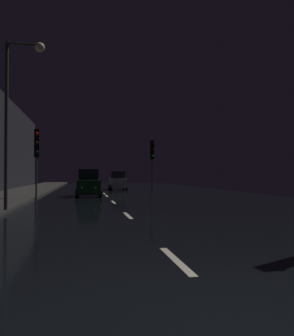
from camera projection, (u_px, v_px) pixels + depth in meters
ground at (106, 195)px, 27.74m from camera, size 26.90×84.00×0.02m
sidewalk_left at (13, 195)px, 26.40m from camera, size 4.40×84.00×0.15m
lane_centerline at (115, 204)px, 19.45m from camera, size 0.16×25.75×0.01m
traffic_light_far_left at (37, 148)px, 22.81m from camera, size 0.38×0.48×4.77m
traffic_light_far_right at (152, 154)px, 33.73m from camera, size 0.38×0.49×5.12m
streetlamp_overhead at (17, 99)px, 14.90m from camera, size 1.70×0.44×7.63m
car_approaching_headlights at (88, 184)px, 26.27m from camera, size 1.92×4.16×2.10m
car_distant_taillights at (118, 181)px, 37.94m from camera, size 1.86×4.03×2.03m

